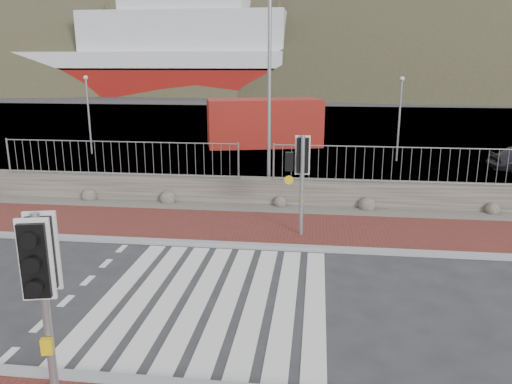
# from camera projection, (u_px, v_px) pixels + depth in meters

# --- Properties ---
(ground) EXTENTS (220.00, 220.00, 0.00)m
(ground) POSITION_uv_depth(u_px,v_px,m) (214.00, 298.00, 10.40)
(ground) COLOR #28282B
(ground) RESTS_ON ground
(sidewalk_far) EXTENTS (40.00, 3.00, 0.08)m
(sidewalk_far) POSITION_uv_depth(u_px,v_px,m) (245.00, 228.00, 14.71)
(sidewalk_far) COLOR maroon
(sidewalk_far) RESTS_ON ground
(kerb_far) EXTENTS (40.00, 0.25, 0.12)m
(kerb_far) POSITION_uv_depth(u_px,v_px,m) (237.00, 245.00, 13.27)
(kerb_far) COLOR gray
(kerb_far) RESTS_ON ground
(zebra_crossing) EXTENTS (4.62, 5.60, 0.01)m
(zebra_crossing) POSITION_uv_depth(u_px,v_px,m) (214.00, 298.00, 10.40)
(zebra_crossing) COLOR silver
(zebra_crossing) RESTS_ON ground
(gravel_strip) EXTENTS (40.00, 1.50, 0.06)m
(gravel_strip) POSITION_uv_depth(u_px,v_px,m) (254.00, 209.00, 16.63)
(gravel_strip) COLOR #59544C
(gravel_strip) RESTS_ON ground
(stone_wall) EXTENTS (40.00, 0.60, 0.90)m
(stone_wall) POSITION_uv_depth(u_px,v_px,m) (256.00, 191.00, 17.29)
(stone_wall) COLOR #49443C
(stone_wall) RESTS_ON ground
(railing) EXTENTS (18.07, 0.07, 1.22)m
(railing) POSITION_uv_depth(u_px,v_px,m) (256.00, 153.00, 16.81)
(railing) COLOR gray
(railing) RESTS_ON stone_wall
(quay) EXTENTS (120.00, 40.00, 0.50)m
(quay) POSITION_uv_depth(u_px,v_px,m) (290.00, 128.00, 37.19)
(quay) COLOR #4C4C4F
(quay) RESTS_ON ground
(water) EXTENTS (220.00, 50.00, 0.05)m
(water) POSITION_uv_depth(u_px,v_px,m) (304.00, 97.00, 70.81)
(water) COLOR #3F4C54
(water) RESTS_ON ground
(ferry) EXTENTS (50.00, 16.00, 20.00)m
(ferry) POSITION_uv_depth(u_px,v_px,m) (147.00, 59.00, 77.20)
(ferry) COLOR maroon
(ferry) RESTS_ON ground
(hills_backdrop) EXTENTS (254.00, 90.00, 100.00)m
(hills_backdrop) POSITION_uv_depth(u_px,v_px,m) (339.00, 206.00, 99.82)
(hills_backdrop) COLOR #2D3620
(hills_backdrop) RESTS_ON ground
(traffic_signal_near) EXTENTS (0.46, 0.34, 2.92)m
(traffic_signal_near) POSITION_uv_depth(u_px,v_px,m) (42.00, 273.00, 6.52)
(traffic_signal_near) COLOR gray
(traffic_signal_near) RESTS_ON ground
(traffic_signal_far) EXTENTS (0.69, 0.27, 2.88)m
(traffic_signal_far) POSITION_uv_depth(u_px,v_px,m) (301.00, 164.00, 13.54)
(traffic_signal_far) COLOR gray
(traffic_signal_far) RESTS_ON ground
(streetlight) EXTENTS (1.55, 0.45, 7.35)m
(streetlight) POSITION_uv_depth(u_px,v_px,m) (273.00, 81.00, 17.10)
(streetlight) COLOR gray
(streetlight) RESTS_ON ground
(shipping_container) EXTENTS (7.01, 4.30, 2.72)m
(shipping_container) POSITION_uv_depth(u_px,v_px,m) (264.00, 123.00, 29.16)
(shipping_container) COLOR maroon
(shipping_container) RESTS_ON ground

